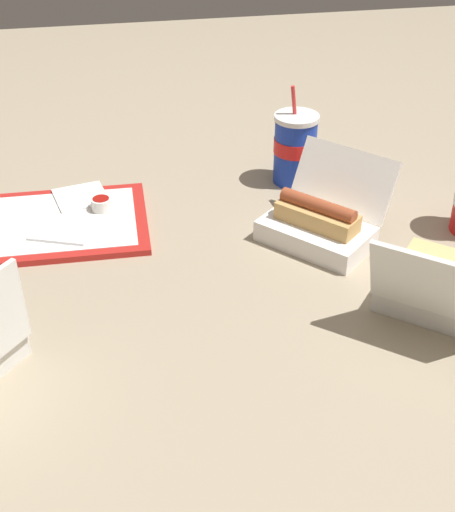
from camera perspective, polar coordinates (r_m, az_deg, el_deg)
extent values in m
plane|color=gray|center=(1.22, -0.39, -1.78)|extent=(3.20, 3.20, 0.00)
cube|color=red|center=(1.40, -14.05, 2.46)|extent=(0.38, 0.27, 0.01)
cube|color=white|center=(1.40, -14.08, 2.69)|extent=(0.33, 0.23, 0.00)
cylinder|color=white|center=(1.41, -10.06, 4.11)|extent=(0.04, 0.04, 0.02)
cylinder|color=#9E140F|center=(1.41, -10.10, 4.47)|extent=(0.03, 0.03, 0.01)
cube|color=white|center=(1.47, -11.64, 4.67)|extent=(0.12, 0.12, 0.00)
cube|color=white|center=(1.33, -13.57, 1.20)|extent=(0.11, 0.05, 0.00)
cube|color=white|center=(1.32, 7.07, 1.76)|extent=(0.22, 0.23, 0.04)
cube|color=white|center=(1.35, 9.29, 6.04)|extent=(0.18, 0.19, 0.11)
cube|color=tan|center=(1.30, 7.18, 3.11)|extent=(0.14, 0.15, 0.03)
cylinder|color=#9E4728|center=(1.29, 7.25, 4.03)|extent=(0.12, 0.13, 0.03)
cylinder|color=yellow|center=(1.28, 7.28, 4.38)|extent=(0.09, 0.10, 0.01)
cube|color=white|center=(1.20, 16.61, -3.13)|extent=(0.22, 0.22, 0.04)
cube|color=white|center=(1.08, 16.03, -2.25)|extent=(0.18, 0.16, 0.12)
cube|color=#DBB770|center=(1.18, 16.84, -1.96)|extent=(0.15, 0.14, 0.02)
cube|color=#D64C38|center=(1.17, 16.96, -1.32)|extent=(0.15, 0.15, 0.01)
cube|color=#DBB770|center=(1.16, 17.09, -0.67)|extent=(0.15, 0.14, 0.02)
cylinder|color=#1938B7|center=(1.51, 5.41, 8.36)|extent=(0.09, 0.09, 0.14)
cylinder|color=red|center=(1.50, 5.44, 8.83)|extent=(0.09, 0.09, 0.03)
cylinder|color=white|center=(1.48, 5.57, 10.98)|extent=(0.09, 0.09, 0.01)
cylinder|color=red|center=(1.47, 5.32, 12.32)|extent=(0.02, 0.01, 0.06)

